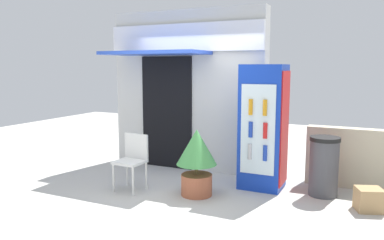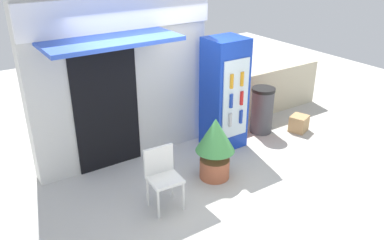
{
  "view_description": "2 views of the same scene",
  "coord_description": "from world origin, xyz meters",
  "views": [
    {
      "loc": [
        2.79,
        -4.96,
        1.94
      ],
      "look_at": [
        0.19,
        0.52,
        1.09
      ],
      "focal_mm": 35.58,
      "sensor_mm": 36.0,
      "label": 1
    },
    {
      "loc": [
        -2.82,
        -4.15,
        3.45
      ],
      "look_at": [
        0.18,
        0.33,
        0.98
      ],
      "focal_mm": 37.12,
      "sensor_mm": 36.0,
      "label": 2
    }
  ],
  "objects": [
    {
      "name": "stone_boundary_wall",
      "position": [
        3.07,
        1.54,
        0.48
      ],
      "size": [
        2.43,
        0.24,
        0.97
      ],
      "primitive_type": "cube",
      "color": "beige",
      "rests_on": "ground"
    },
    {
      "name": "storefront_building",
      "position": [
        -0.4,
        1.5,
        1.54
      ],
      "size": [
        3.03,
        1.18,
        2.97
      ],
      "color": "silver",
      "rests_on": "ground"
    },
    {
      "name": "drink_cooler",
      "position": [
        1.26,
        0.91,
        0.99
      ],
      "size": [
        0.68,
        0.65,
        1.97
      ],
      "color": "#1438B2",
      "rests_on": "ground"
    },
    {
      "name": "ground",
      "position": [
        0.0,
        0.0,
        0.0
      ],
      "size": [
        16.0,
        16.0,
        0.0
      ],
      "primitive_type": "plane",
      "color": "beige"
    },
    {
      "name": "trash_bin",
      "position": [
        2.2,
        0.93,
        0.45
      ],
      "size": [
        0.45,
        0.45,
        0.9
      ],
      "color": "#47474C",
      "rests_on": "ground"
    },
    {
      "name": "cardboard_box",
      "position": [
        2.83,
        0.53,
        0.16
      ],
      "size": [
        0.42,
        0.4,
        0.31
      ],
      "primitive_type": "cube",
      "rotation": [
        0.0,
        0.0,
        0.36
      ],
      "color": "tan",
      "rests_on": "ground"
    },
    {
      "name": "potted_plant_near_shop",
      "position": [
        0.46,
        0.11,
        0.59
      ],
      "size": [
        0.61,
        0.61,
        1.01
      ],
      "color": "#AD5B3D",
      "rests_on": "ground"
    },
    {
      "name": "plastic_chair",
      "position": [
        -0.58,
        -0.06,
        0.52
      ],
      "size": [
        0.46,
        0.42,
        0.88
      ],
      "color": "silver",
      "rests_on": "ground"
    }
  ]
}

